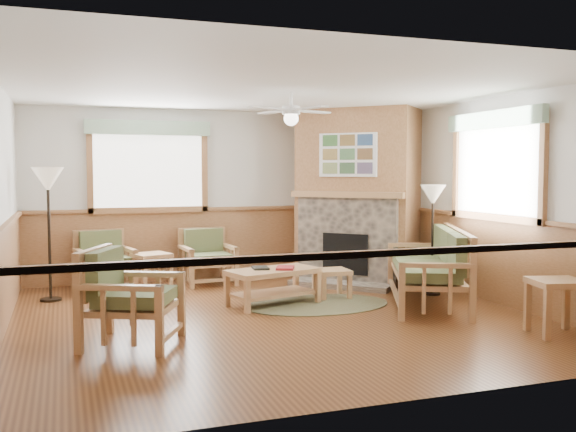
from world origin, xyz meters
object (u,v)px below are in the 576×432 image
object	(u,v)px
armchair_back_right	(208,257)
floor_lamp_right	(432,240)
footstool	(332,283)
sofa	(426,266)
armchair_back_left	(105,260)
armchair_left	(132,297)
coffee_table	(273,287)
floor_lamp_left	(49,234)
end_table_chairs	(152,272)
end_table_sofa	(557,307)

from	to	relation	value
armchair_back_right	floor_lamp_right	size ratio (longest dim) A/B	0.54
footstool	armchair_back_right	bearing A→B (deg)	130.53
footstool	floor_lamp_right	bearing A→B (deg)	-10.82
sofa	armchair_back_left	world-z (taller)	sofa
armchair_left	coffee_table	bearing A→B (deg)	-30.14
footstool	floor_lamp_left	size ratio (longest dim) A/B	0.25
armchair_back_left	armchair_left	bearing A→B (deg)	-99.46
coffee_table	end_table_chairs	distance (m)	2.07
end_table_chairs	armchair_back_right	bearing A→B (deg)	14.52
armchair_back_right	floor_lamp_left	bearing A→B (deg)	-169.70
sofa	coffee_table	bearing A→B (deg)	-82.53
armchair_back_left	coffee_table	bearing A→B (deg)	-54.27
coffee_table	floor_lamp_right	xyz separation A→B (m)	(2.32, -0.08, 0.54)
armchair_back_right	floor_lamp_right	distance (m)	3.38
coffee_table	footstool	distance (m)	0.93
end_table_sofa	floor_lamp_right	bearing A→B (deg)	91.18
sofa	coffee_table	xyz separation A→B (m)	(-1.91, 0.60, -0.26)
sofa	floor_lamp_left	xyz separation A→B (m)	(-4.64, 1.84, 0.41)
floor_lamp_right	end_table_sofa	bearing A→B (deg)	-88.82
armchair_back_left	armchair_left	world-z (taller)	armchair_left
armchair_back_right	end_table_sofa	size ratio (longest dim) A/B	1.43
armchair_back_left	footstool	world-z (taller)	armchair_back_left
sofa	armchair_back_left	bearing A→B (deg)	-97.71
footstool	sofa	bearing A→B (deg)	-38.11
coffee_table	footstool	bearing A→B (deg)	-3.74
sofa	armchair_left	distance (m)	3.90
sofa	end_table_sofa	distance (m)	1.92
end_table_sofa	footstool	distance (m)	3.02
end_table_sofa	footstool	xyz separation A→B (m)	(-1.46, 2.64, -0.10)
armchair_back_left	end_table_sofa	bearing A→B (deg)	-55.59
end_table_chairs	end_table_sofa	bearing A→B (deg)	-47.24
floor_lamp_right	coffee_table	bearing A→B (deg)	178.03
footstool	floor_lamp_left	xyz separation A→B (m)	(-3.64, 1.05, 0.70)
sofa	floor_lamp_left	size ratio (longest dim) A/B	1.19
armchair_back_left	end_table_sofa	size ratio (longest dim) A/B	1.44
end_table_chairs	floor_lamp_right	size ratio (longest dim) A/B	0.35
armchair_left	footstool	bearing A→B (deg)	-36.70
armchair_back_left	end_table_chairs	world-z (taller)	armchair_back_left
coffee_table	floor_lamp_right	bearing A→B (deg)	-17.47
floor_lamp_left	footstool	bearing A→B (deg)	-16.08
coffee_table	armchair_back_left	bearing A→B (deg)	120.93
armchair_back_right	armchair_left	bearing A→B (deg)	-118.36
sofa	floor_lamp_right	bearing A→B (deg)	166.66
armchair_back_right	footstool	xyz separation A→B (m)	(1.38, -1.61, -0.23)
armchair_back_left	floor_lamp_right	bearing A→B (deg)	-35.27
coffee_table	end_table_chairs	world-z (taller)	end_table_chairs
sofa	coffee_table	distance (m)	2.02
armchair_left	floor_lamp_left	world-z (taller)	floor_lamp_left
end_table_sofa	coffee_table	bearing A→B (deg)	134.05
armchair_back_right	end_table_sofa	distance (m)	5.11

